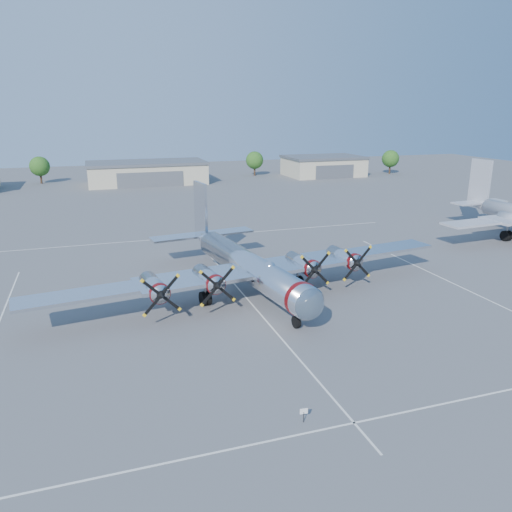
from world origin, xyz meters
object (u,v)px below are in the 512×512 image
object	(u,v)px
tree_west	(40,166)
main_bomber_b29	(245,291)
hangar_east	(323,166)
hangar_center	(147,172)
tree_far_east	(390,159)
info_placard	(304,413)
tree_east	(255,160)

from	to	relation	value
tree_west	main_bomber_b29	size ratio (longest dim) A/B	0.16
hangar_east	tree_west	size ratio (longest dim) A/B	3.10
hangar_center	tree_far_east	size ratio (longest dim) A/B	4.31
main_bomber_b29	info_placard	world-z (taller)	main_bomber_b29
tree_west	info_placard	bearing A→B (deg)	-78.69
hangar_center	tree_far_east	bearing A→B (deg)	-1.65
tree_west	main_bomber_b29	xyz separation A→B (m)	(25.51, -88.74, -4.22)
hangar_center	hangar_east	size ratio (longest dim) A/B	1.39
main_bomber_b29	tree_east	bearing A→B (deg)	63.15
hangar_east	tree_far_east	size ratio (longest dim) A/B	3.10
info_placard	tree_west	bearing A→B (deg)	106.97
tree_far_east	hangar_center	bearing A→B (deg)	178.35
main_bomber_b29	tree_west	bearing A→B (deg)	97.97
tree_west	tree_east	distance (m)	55.04
tree_far_east	main_bomber_b29	distance (m)	103.79
info_placard	hangar_east	bearing A→B (deg)	69.40
hangar_east	hangar_center	bearing A→B (deg)	-180.00
hangar_center	hangar_east	xyz separation A→B (m)	(48.00, 0.00, 0.00)
tree_west	info_placard	size ratio (longest dim) A/B	7.23
tree_far_east	tree_east	bearing A→B (deg)	168.11
hangar_east	tree_far_east	xyz separation A→B (m)	(20.00, -1.96, 1.51)
tree_west	tree_far_east	distance (m)	93.54
tree_far_east	info_placard	size ratio (longest dim) A/B	7.23
tree_east	main_bomber_b29	distance (m)	91.71
info_placard	tree_east	bearing A→B (deg)	78.91
hangar_center	main_bomber_b29	bearing A→B (deg)	-89.64
hangar_center	main_bomber_b29	world-z (taller)	hangar_center
tree_far_east	info_placard	world-z (taller)	tree_far_east
tree_west	hangar_east	bearing A→B (deg)	-6.28
tree_west	main_bomber_b29	bearing A→B (deg)	-73.96
main_bomber_b29	info_placard	size ratio (longest dim) A/B	46.37
tree_far_east	info_placard	distance (m)	123.39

